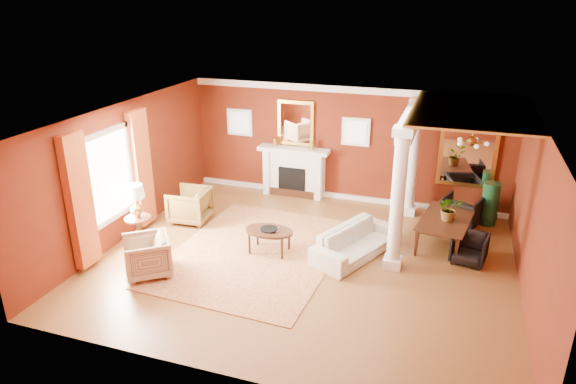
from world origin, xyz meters
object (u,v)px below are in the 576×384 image
(sofa, at_px, (356,237))
(armchair_leopard, at_px, (190,204))
(armchair_stripe, at_px, (147,254))
(side_table, at_px, (136,206))
(dining_table, at_px, (447,224))
(coffee_table, at_px, (269,232))

(sofa, bearing_deg, armchair_leopard, 108.26)
(armchair_stripe, distance_m, side_table, 1.38)
(armchair_leopard, distance_m, armchair_stripe, 2.44)
(armchair_leopard, relative_size, dining_table, 0.51)
(sofa, bearing_deg, side_table, 126.97)
(armchair_leopard, bearing_deg, armchair_stripe, 5.21)
(side_table, bearing_deg, dining_table, 18.54)
(armchair_leopard, xyz_separation_m, dining_table, (5.69, 0.64, 0.04))
(coffee_table, distance_m, side_table, 2.81)
(side_table, bearing_deg, armchair_stripe, -49.72)
(armchair_stripe, height_order, dining_table, dining_table)
(sofa, xyz_separation_m, armchair_stripe, (-3.58, -1.99, 0.02))
(sofa, relative_size, coffee_table, 2.05)
(armchair_leopard, distance_m, coffee_table, 2.44)
(armchair_leopard, relative_size, side_table, 0.65)
(coffee_table, distance_m, dining_table, 3.73)
(armchair_leopard, bearing_deg, sofa, 79.60)
(sofa, bearing_deg, coffee_table, 128.64)
(armchair_leopard, distance_m, dining_table, 5.73)
(sofa, distance_m, armchair_stripe, 4.10)
(armchair_leopard, distance_m, side_table, 1.55)
(sofa, xyz_separation_m, armchair_leopard, (-3.99, 0.42, 0.04))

